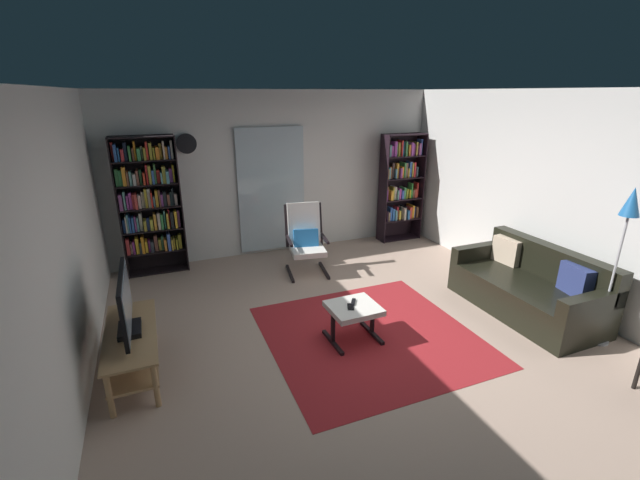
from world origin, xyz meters
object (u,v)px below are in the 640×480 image
television (126,305)px  leather_sofa (529,288)px  ottoman (353,312)px  bookshelf_near_sofa (400,184)px  floor_lamp_by_sofa (627,222)px  cell_phone (351,307)px  tv_stand (133,345)px  lounge_armchair (305,237)px  wall_clock (186,144)px  tv_remote (353,302)px  bookshelf_near_tv (149,202)px

television → leather_sofa: 4.51m
leather_sofa → ottoman: 2.29m
bookshelf_near_sofa → floor_lamp_by_sofa: 3.78m
leather_sofa → cell_phone: leather_sofa is taller
tv_stand → leather_sofa: size_ratio=0.71×
television → lounge_armchair: television is taller
cell_phone → tv_stand: bearing=-164.5°
wall_clock → ottoman: bearing=-66.2°
bookshelf_near_sofa → wall_clock: 3.66m
tv_stand → leather_sofa: leather_sofa is taller
tv_stand → television: bearing=-71.3°
ottoman → lounge_armchair: bearing=84.9°
bookshelf_near_sofa → tv_remote: size_ratio=13.12×
television → cell_phone: 2.18m
bookshelf_near_tv → cell_phone: (1.85, -2.80, -0.66)m
tv_remote → ottoman: bearing=-80.1°
television → lounge_armchair: (2.36, 1.69, -0.19)m
lounge_armchair → cell_phone: lounge_armchair is taller
television → cell_phone: television is taller
television → cell_phone: bearing=-7.6°
television → bookshelf_near_tv: size_ratio=0.46×
television → floor_lamp_by_sofa: 4.85m
bookshelf_near_tv → bookshelf_near_sofa: (4.16, -0.06, -0.06)m
cell_phone → tv_remote: bearing=71.9°
bookshelf_near_tv → wall_clock: bookshelf_near_tv is taller
lounge_armchair → floor_lamp_by_sofa: floor_lamp_by_sofa is taller
television → bookshelf_near_tv: bearing=83.5°
leather_sofa → floor_lamp_by_sofa: floor_lamp_by_sofa is taller
bookshelf_near_tv → leather_sofa: bearing=-35.7°
bookshelf_near_tv → lounge_armchair: bookshelf_near_tv is taller
bookshelf_near_sofa → leather_sofa: bookshelf_near_sofa is taller
ottoman → cell_phone: bearing=-158.8°
floor_lamp_by_sofa → wall_clock: wall_clock is taller
leather_sofa → wall_clock: wall_clock is taller
bookshelf_near_tv → lounge_armchair: size_ratio=1.96×
television → leather_sofa: bearing=-6.2°
floor_lamp_by_sofa → ottoman: bearing=157.2°
floor_lamp_by_sofa → wall_clock: 5.46m
bookshelf_near_sofa → cell_phone: 3.63m
bookshelf_near_tv → cell_phone: bookshelf_near_tv is taller
ottoman → tv_stand: bearing=172.8°
leather_sofa → tv_remote: size_ratio=12.22×
tv_remote → cell_phone: (-0.07, -0.08, -0.00)m
leather_sofa → ottoman: leather_sofa is taller
leather_sofa → tv_stand: bearing=173.7°
leather_sofa → tv_remote: leather_sofa is taller
tv_stand → cell_phone: 2.17m
wall_clock → lounge_armchair: bearing=-33.4°
television → wall_clock: 3.02m
bookshelf_near_tv → bookshelf_near_sofa: bookshelf_near_tv is taller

